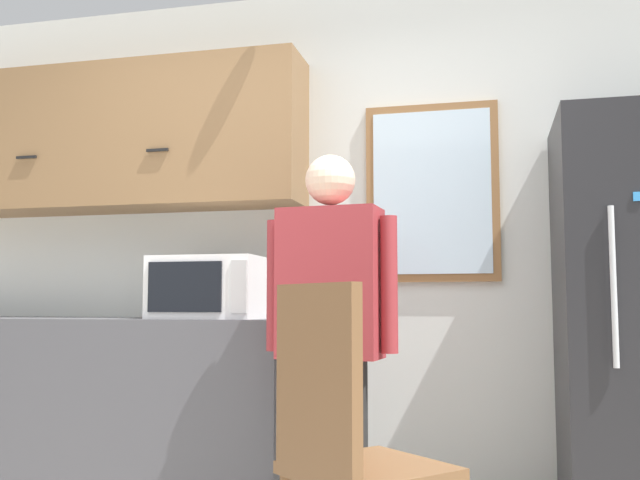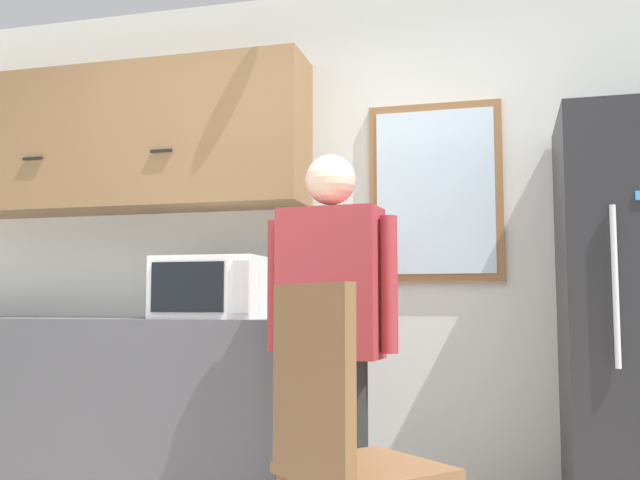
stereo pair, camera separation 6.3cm
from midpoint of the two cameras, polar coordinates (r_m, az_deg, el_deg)
The scene contains 7 objects.
back_wall at distance 3.86m, azimuth -0.10°, elevation 0.34°, with size 6.00×0.06×2.70m.
counter at distance 4.00m, azimuth -17.21°, elevation -12.49°, with size 2.21×0.63×0.91m.
upper_cabinets at distance 4.18m, azimuth -15.69°, elevation 7.65°, with size 2.21×0.37×0.79m.
microwave at distance 3.59m, azimuth -8.08°, elevation -3.80°, with size 0.53×0.39×0.31m.
person at distance 2.98m, azimuth 1.48°, elevation -5.23°, with size 0.57×0.25×1.61m.
chair at distance 2.33m, azimuth 2.47°, elevation -15.53°, with size 0.63×0.63×1.04m.
window at distance 3.73m, azimuth 9.68°, elevation 3.81°, with size 0.68×0.05×0.93m.
Camera 2 is at (1.01, -1.79, 0.98)m, focal length 40.00 mm.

